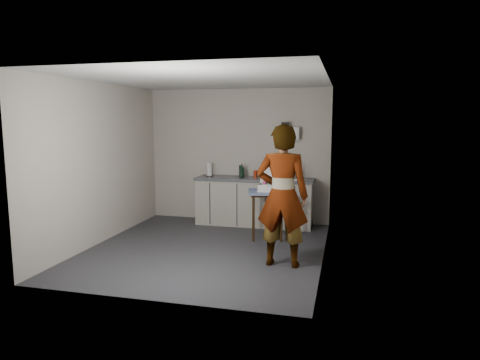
% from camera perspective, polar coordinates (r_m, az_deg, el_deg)
% --- Properties ---
extents(ground, '(4.00, 4.00, 0.00)m').
position_cam_1_polar(ground, '(6.81, -4.48, -9.11)').
color(ground, '#2C2D32').
rests_on(ground, ground).
extents(wall_back, '(3.60, 0.02, 2.60)m').
position_cam_1_polar(wall_back, '(8.45, -0.29, 3.25)').
color(wall_back, beige).
rests_on(wall_back, ground).
extents(wall_right, '(0.02, 4.00, 2.60)m').
position_cam_1_polar(wall_right, '(6.21, 11.24, 1.36)').
color(wall_right, beige).
rests_on(wall_right, ground).
extents(wall_left, '(0.02, 4.00, 2.60)m').
position_cam_1_polar(wall_left, '(7.32, -18.02, 2.11)').
color(wall_left, beige).
rests_on(wall_left, ground).
extents(ceiling, '(3.60, 4.00, 0.01)m').
position_cam_1_polar(ceiling, '(6.54, -4.73, 13.19)').
color(ceiling, silver).
rests_on(ceiling, wall_back).
extents(kitchen_counter, '(2.24, 0.62, 0.91)m').
position_cam_1_polar(kitchen_counter, '(8.20, 1.93, -3.06)').
color(kitchen_counter, black).
rests_on(kitchen_counter, ground).
extents(wall_shelf, '(0.42, 0.18, 0.37)m').
position_cam_1_polar(wall_shelf, '(8.16, 6.44, 6.18)').
color(wall_shelf, white).
rests_on(wall_shelf, ground).
extents(side_table, '(0.75, 0.75, 0.81)m').
position_cam_1_polar(side_table, '(7.26, 3.63, -2.27)').
color(side_table, '#36220C').
rests_on(side_table, ground).
extents(standing_man, '(0.72, 0.47, 1.95)m').
position_cam_1_polar(standing_man, '(5.85, 5.66, -2.12)').
color(standing_man, '#B2A593').
rests_on(standing_man, ground).
extents(soap_bottle, '(0.13, 0.13, 0.27)m').
position_cam_1_polar(soap_bottle, '(8.13, 0.24, 1.26)').
color(soap_bottle, black).
rests_on(soap_bottle, kitchen_counter).
extents(soda_can, '(0.07, 0.07, 0.14)m').
position_cam_1_polar(soda_can, '(8.17, 2.07, 0.81)').
color(soda_can, '#B42D12').
rests_on(soda_can, kitchen_counter).
extents(dark_bottle, '(0.07, 0.07, 0.23)m').
position_cam_1_polar(dark_bottle, '(8.22, 0.09, 1.19)').
color(dark_bottle, black).
rests_on(dark_bottle, kitchen_counter).
extents(paper_towel, '(0.15, 0.15, 0.26)m').
position_cam_1_polar(paper_towel, '(8.35, -4.12, 1.34)').
color(paper_towel, black).
rests_on(paper_towel, kitchen_counter).
extents(dish_rack, '(0.42, 0.32, 0.29)m').
position_cam_1_polar(dish_rack, '(8.02, 6.64, 0.62)').
color(dish_rack, silver).
rests_on(dish_rack, kitchen_counter).
extents(bakery_box, '(0.31, 0.32, 0.42)m').
position_cam_1_polar(bakery_box, '(7.22, 3.71, -0.73)').
color(bakery_box, white).
rests_on(bakery_box, side_table).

